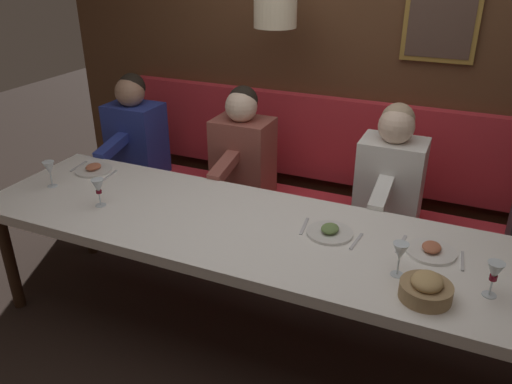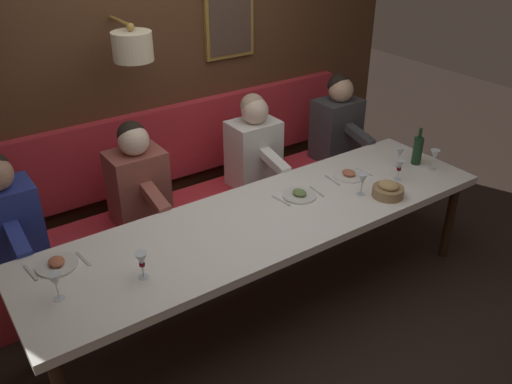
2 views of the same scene
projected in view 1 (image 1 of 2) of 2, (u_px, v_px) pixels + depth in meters
name	position (u px, v px, depth m)	size (l,w,h in m)	color
ground_plane	(262.00, 338.00, 3.01)	(12.00, 12.00, 0.00)	black
dining_table	(263.00, 238.00, 2.71)	(0.90, 3.29, 0.74)	white
banquette_bench	(312.00, 235.00, 3.64)	(0.52, 3.49, 0.45)	red
back_wall_panel	(345.00, 59.00, 3.62)	(0.59, 4.69, 2.90)	#51331E
diner_near	(391.00, 170.00, 3.20)	(0.60, 0.40, 0.79)	white
diner_middle	(243.00, 147.00, 3.58)	(0.60, 0.40, 0.79)	#934C42
diner_far	(135.00, 129.00, 3.91)	(0.60, 0.40, 0.79)	#283893
place_setting_0	(94.00, 169.00, 3.36)	(0.24, 0.33, 0.05)	silver
place_setting_1	(431.00, 250.00, 2.47)	(0.24, 0.32, 0.05)	white
place_setting_2	(330.00, 232.00, 2.63)	(0.24, 0.32, 0.05)	silver
wine_glass_0	(49.00, 169.00, 3.11)	(0.07, 0.07, 0.16)	silver
wine_glass_3	(494.00, 273.00, 2.12)	(0.07, 0.07, 0.16)	silver
wine_glass_4	(98.00, 187.00, 2.88)	(0.07, 0.07, 0.16)	silver
wine_glass_5	(400.00, 253.00, 2.26)	(0.07, 0.07, 0.16)	silver
bread_bowl	(426.00, 289.00, 2.13)	(0.22, 0.22, 0.12)	#9E7F56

